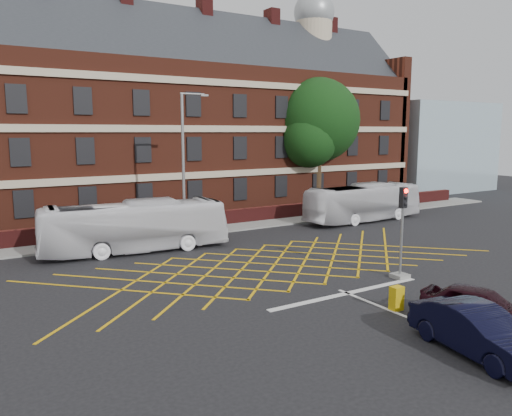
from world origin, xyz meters
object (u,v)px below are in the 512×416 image
traffic_light_near (401,241)px  utility_cabinet (396,298)px  deciduous_tree (317,126)px  street_lamp (185,190)px  bus_left (135,227)px  car_maroon (480,306)px  bus_right (364,203)px  car_navy (478,331)px

traffic_light_near → utility_cabinet: (-3.39, -2.89, -1.30)m
deciduous_tree → street_lamp: 17.21m
bus_left → traffic_light_near: traffic_light_near is taller
car_maroon → bus_right: bearing=40.6°
bus_right → utility_cabinet: 19.52m
car_navy → traffic_light_near: traffic_light_near is taller
car_maroon → deciduous_tree: deciduous_tree is taller
deciduous_tree → traffic_light_near: deciduous_tree is taller
deciduous_tree → car_navy: bearing=-119.1°
street_lamp → deciduous_tree: bearing=22.2°
bus_left → street_lamp: size_ratio=1.15×
deciduous_tree → traffic_light_near: 22.59m
car_maroon → traffic_light_near: (2.02, 5.48, 1.07)m
bus_left → street_lamp: 4.33m
bus_left → deciduous_tree: deciduous_tree is taller
car_maroon → traffic_light_near: 5.94m
bus_right → deciduous_tree: deciduous_tree is taller
bus_left → car_maroon: size_ratio=2.57×
car_maroon → traffic_light_near: size_ratio=0.95×
deciduous_tree → utility_cabinet: size_ratio=12.28×
bus_right → traffic_light_near: (-9.19, -12.02, 0.34)m
car_navy → street_lamp: bearing=101.4°
street_lamp → bus_right: bearing=-3.9°
bus_right → deciduous_tree: bearing=-11.2°
traffic_light_near → utility_cabinet: bearing=-139.6°
utility_cabinet → car_navy: bearing=-101.8°
bus_right → bus_left: bearing=89.3°
traffic_light_near → car_navy: bearing=-121.5°
car_navy → car_maroon: car_navy is taller
car_navy → bus_left: bearing=112.9°
utility_cabinet → deciduous_tree: bearing=58.2°
street_lamp → car_navy: bearing=-87.5°
bus_left → traffic_light_near: (8.84, -11.60, 0.30)m
traffic_light_near → street_lamp: 14.03m
car_maroon → deciduous_tree: bearing=46.7°
car_navy → car_maroon: bearing=41.6°
bus_left → car_navy: bearing=-159.9°
deciduous_tree → traffic_light_near: (-10.37, -19.30, -5.49)m
bus_left → car_navy: size_ratio=2.29×
car_maroon → deciduous_tree: 28.47m
car_navy → car_maroon: size_ratio=1.12×
utility_cabinet → bus_right: bearing=49.8°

